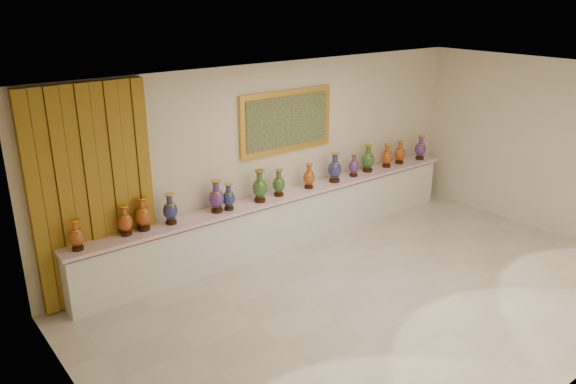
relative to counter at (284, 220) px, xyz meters
name	(u,v)px	position (x,y,z in m)	size (l,w,h in m)	color
ground	(383,298)	(0.00, -2.27, -0.44)	(8.00, 8.00, 0.00)	beige
room	(130,181)	(-2.51, 0.17, 1.15)	(8.00, 8.00, 8.00)	beige
counter	(284,220)	(0.00, 0.00, 0.00)	(7.28, 0.48, 0.90)	white
vase_0	(76,236)	(-3.38, -0.06, 0.65)	(0.23, 0.23, 0.42)	black
vase_1	(125,222)	(-2.70, 0.01, 0.66)	(0.26, 0.26, 0.43)	black
vase_2	(143,215)	(-2.44, 0.02, 0.68)	(0.24, 0.24, 0.48)	black
vase_3	(170,210)	(-2.04, -0.01, 0.67)	(0.21, 0.21, 0.45)	black
vase_4	(216,198)	(-1.29, -0.02, 0.69)	(0.24, 0.24, 0.50)	black
vase_5	(229,198)	(-1.09, -0.05, 0.65)	(0.23, 0.23, 0.41)	black
vase_6	(260,188)	(-0.52, -0.06, 0.70)	(0.31, 0.31, 0.52)	black
vase_7	(279,184)	(-0.12, -0.02, 0.66)	(0.23, 0.23, 0.44)	black
vase_8	(309,177)	(0.50, -0.03, 0.65)	(0.21, 0.21, 0.43)	black
vase_9	(335,169)	(1.07, -0.06, 0.70)	(0.29, 0.29, 0.52)	black
vase_10	(354,166)	(1.55, -0.03, 0.65)	(0.22, 0.22, 0.42)	black
vase_11	(368,160)	(1.95, 0.01, 0.69)	(0.27, 0.27, 0.51)	black
vase_12	(387,157)	(2.44, -0.01, 0.67)	(0.25, 0.25, 0.45)	black
vase_13	(400,153)	(2.81, 0.00, 0.66)	(0.26, 0.26, 0.44)	black
vase_14	(420,149)	(3.34, -0.06, 0.68)	(0.29, 0.29, 0.47)	black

